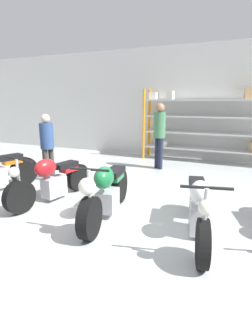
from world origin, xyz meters
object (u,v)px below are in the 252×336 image
Objects in this scene: motorcycle_red at (52,180)px; motorcycle_white at (198,208)px; shelving_rack at (208,124)px; motorcycle_green at (107,192)px; person_browsing at (47,142)px; person_near_rack at (159,131)px.

motorcycle_red is 0.98× the size of motorcycle_white.
shelving_rack is at bearing 163.19° from motorcycle_red.
motorcycle_white is at bearing 93.60° from motorcycle_red.
motorcycle_green is 1.01× the size of motorcycle_white.
shelving_rack is 4.82m from person_browsing.
motorcycle_green is 2.72m from person_browsing.
person_near_rack is at bearing 174.05° from motorcycle_green.
motorcycle_green reaches higher than motorcycle_white.
motorcycle_white is 1.29× the size of person_browsing.
motorcycle_green is (-0.97, -4.91, -0.75)m from shelving_rack.
shelving_rack reaches higher than motorcycle_white.
motorcycle_white is at bearing 65.81° from person_near_rack.
motorcycle_green is 3.56m from person_near_rack.
shelving_rack is 1.81m from person_near_rack.
shelving_rack is at bearing 173.05° from motorcycle_white.
motorcycle_white is 3.93m from person_near_rack.
person_browsing is (-3.76, 1.38, 0.51)m from motorcycle_white.
motorcycle_red is 0.97× the size of motorcycle_green.
person_near_rack reaches higher than motorcycle_green.
shelving_rack reaches higher than motorcycle_red.
shelving_rack is at bearing 160.30° from motorcycle_green.
person_browsing is at bearing -129.25° from motorcycle_green.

